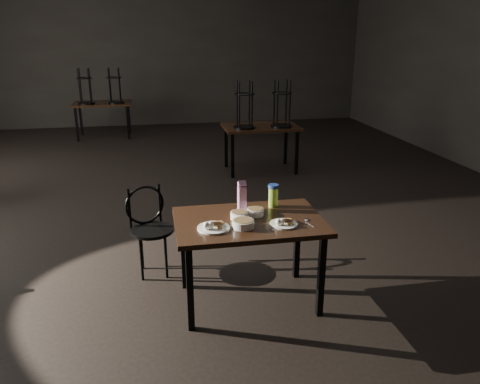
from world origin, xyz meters
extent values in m
plane|color=black|center=(0.00, 0.00, 0.00)|extent=(12.00, 12.00, 0.00)
cube|color=black|center=(0.00, 6.00, 1.60)|extent=(10.00, 0.04, 3.20)
cube|color=black|center=(0.50, -2.30, 0.73)|extent=(1.20, 0.80, 0.04)
cube|color=black|center=(-0.02, -2.62, 0.35)|extent=(0.05, 0.05, 0.71)
cube|color=black|center=(1.02, -2.62, 0.35)|extent=(0.05, 0.05, 0.71)
cube|color=black|center=(-0.02, -1.98, 0.35)|extent=(0.05, 0.05, 0.71)
cube|color=black|center=(1.02, -1.98, 0.35)|extent=(0.05, 0.05, 0.71)
cylinder|color=white|center=(0.20, -2.43, 0.76)|extent=(0.25, 0.25, 0.02)
cube|color=#986236|center=(0.20, -2.39, 0.81)|extent=(0.09, 0.09, 0.04)
cube|color=#986236|center=(0.23, -2.39, 0.81)|extent=(0.11, 0.11, 0.03)
ellipsoid|color=white|center=(0.13, -2.47, 0.80)|extent=(0.05, 0.05, 0.06)
ellipsoid|color=white|center=(0.17, -2.47, 0.80)|extent=(0.05, 0.05, 0.06)
cylinder|color=white|center=(0.75, -2.46, 0.76)|extent=(0.22, 0.22, 0.01)
cube|color=#986236|center=(0.75, -2.42, 0.80)|extent=(0.08, 0.08, 0.04)
cube|color=#986236|center=(0.78, -2.42, 0.80)|extent=(0.09, 0.09, 0.03)
ellipsoid|color=white|center=(0.69, -2.49, 0.79)|extent=(0.04, 0.04, 0.05)
ellipsoid|color=white|center=(0.73, -2.49, 0.79)|extent=(0.04, 0.04, 0.05)
cylinder|color=white|center=(0.43, -2.27, 0.78)|extent=(0.15, 0.15, 0.06)
cylinder|color=brown|center=(0.43, -2.27, 0.80)|extent=(0.13, 0.13, 0.01)
cylinder|color=white|center=(0.57, -2.21, 0.78)|extent=(0.14, 0.14, 0.06)
cylinder|color=brown|center=(0.57, -2.21, 0.80)|extent=(0.12, 0.12, 0.01)
cylinder|color=white|center=(0.42, -2.45, 0.78)|extent=(0.17, 0.17, 0.06)
cylinder|color=brown|center=(0.42, -2.45, 0.80)|extent=(0.15, 0.15, 0.01)
cube|color=#861866|center=(0.48, -2.08, 0.86)|extent=(0.07, 0.07, 0.21)
cube|color=#861866|center=(0.48, -2.08, 0.98)|extent=(0.07, 0.07, 0.07)
cylinder|color=#9BC339|center=(0.77, -2.05, 0.84)|extent=(0.09, 0.09, 0.17)
cylinder|color=navy|center=(0.77, -2.05, 0.94)|extent=(0.10, 0.10, 0.03)
ellipsoid|color=silver|center=(0.95, -2.40, 0.75)|extent=(0.05, 0.06, 0.01)
cube|color=silver|center=(0.95, -2.49, 0.75)|extent=(0.04, 0.12, 0.00)
cylinder|color=black|center=(-0.28, -1.66, 0.44)|extent=(0.39, 0.39, 0.03)
torus|color=black|center=(-0.34, -1.50, 0.64)|extent=(0.37, 0.15, 0.38)
cylinder|color=black|center=(-0.17, -1.55, 0.22)|extent=(0.03, 0.03, 0.44)
cylinder|color=black|center=(-0.39, -1.55, 0.22)|extent=(0.03, 0.03, 0.44)
cylinder|color=black|center=(-0.39, -1.77, 0.22)|extent=(0.03, 0.03, 0.44)
cylinder|color=black|center=(-0.17, -1.77, 0.22)|extent=(0.03, 0.03, 0.44)
cube|color=black|center=(1.50, 1.55, 0.73)|extent=(1.20, 0.80, 0.04)
cube|color=black|center=(0.98, 1.23, 0.35)|extent=(0.05, 0.05, 0.71)
cube|color=black|center=(2.02, 1.23, 0.35)|extent=(0.05, 0.05, 0.71)
cube|color=black|center=(0.98, 1.87, 0.35)|extent=(0.05, 0.05, 0.71)
cube|color=black|center=(2.02, 1.87, 0.35)|extent=(0.05, 0.05, 0.71)
cylinder|color=black|center=(1.20, 1.40, 0.77)|extent=(0.34, 0.34, 0.03)
torus|color=black|center=(1.20, 1.40, 1.27)|extent=(0.32, 0.32, 0.02)
cylinder|color=black|center=(1.30, 1.50, 1.13)|extent=(0.03, 0.03, 0.70)
cylinder|color=black|center=(1.10, 1.50, 1.13)|extent=(0.03, 0.03, 0.70)
cylinder|color=black|center=(1.10, 1.30, 1.13)|extent=(0.03, 0.03, 0.70)
cylinder|color=black|center=(1.30, 1.30, 1.13)|extent=(0.03, 0.03, 0.70)
cylinder|color=black|center=(1.80, 1.40, 0.77)|extent=(0.34, 0.34, 0.03)
torus|color=black|center=(1.80, 1.40, 1.27)|extent=(0.32, 0.32, 0.02)
cylinder|color=black|center=(1.90, 1.50, 1.13)|extent=(0.03, 0.03, 0.70)
cylinder|color=black|center=(1.70, 1.50, 1.13)|extent=(0.03, 0.03, 0.70)
cylinder|color=black|center=(1.70, 1.30, 1.13)|extent=(0.03, 0.03, 0.70)
cylinder|color=black|center=(1.90, 1.30, 1.13)|extent=(0.03, 0.03, 0.70)
cube|color=black|center=(-1.25, 4.70, 0.73)|extent=(1.20, 0.80, 0.04)
cube|color=black|center=(-1.77, 4.38, 0.35)|extent=(0.05, 0.05, 0.71)
cube|color=black|center=(-0.73, 4.38, 0.35)|extent=(0.05, 0.05, 0.71)
cube|color=black|center=(-1.77, 5.02, 0.35)|extent=(0.05, 0.05, 0.71)
cube|color=black|center=(-0.73, 5.02, 0.35)|extent=(0.05, 0.05, 0.71)
cylinder|color=black|center=(-1.55, 4.55, 0.77)|extent=(0.34, 0.34, 0.03)
torus|color=black|center=(-1.55, 4.55, 1.27)|extent=(0.32, 0.32, 0.02)
cylinder|color=black|center=(-1.45, 4.65, 1.13)|extent=(0.03, 0.03, 0.70)
cylinder|color=black|center=(-1.65, 4.65, 1.13)|extent=(0.03, 0.03, 0.70)
cylinder|color=black|center=(-1.65, 4.46, 1.13)|extent=(0.03, 0.03, 0.70)
cylinder|color=black|center=(-1.45, 4.46, 1.13)|extent=(0.03, 0.03, 0.70)
cylinder|color=black|center=(-0.95, 4.55, 0.77)|extent=(0.34, 0.34, 0.03)
torus|color=black|center=(-0.95, 4.55, 1.27)|extent=(0.32, 0.32, 0.02)
cylinder|color=black|center=(-0.85, 4.65, 1.13)|extent=(0.03, 0.03, 0.70)
cylinder|color=black|center=(-1.05, 4.65, 1.13)|extent=(0.03, 0.03, 0.70)
cylinder|color=black|center=(-1.05, 4.46, 1.13)|extent=(0.03, 0.03, 0.70)
cylinder|color=black|center=(-0.85, 4.46, 1.13)|extent=(0.03, 0.03, 0.70)
camera|label=1|loc=(-0.22, -5.73, 2.19)|focal=35.00mm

